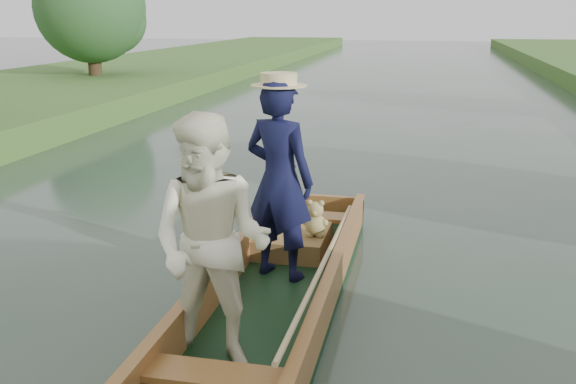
# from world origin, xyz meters

# --- Properties ---
(ground) EXTENTS (120.00, 120.00, 0.00)m
(ground) POSITION_xyz_m (0.00, 0.00, 0.00)
(ground) COLOR #283D30
(ground) RESTS_ON ground
(trees_far) EXTENTS (22.88, 16.48, 4.56)m
(trees_far) POSITION_xyz_m (0.24, 8.08, 2.54)
(trees_far) COLOR #47331E
(trees_far) RESTS_ON ground
(punt) EXTENTS (1.22, 5.00, 2.05)m
(punt) POSITION_xyz_m (-0.11, -0.22, 0.73)
(punt) COLOR black
(punt) RESTS_ON ground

